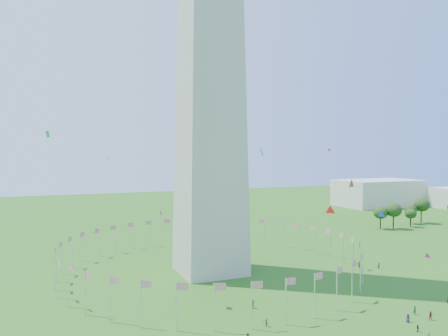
# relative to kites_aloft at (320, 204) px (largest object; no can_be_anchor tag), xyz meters

# --- Properties ---
(flag_ring) EXTENTS (80.24, 80.24, 9.00)m
(flag_ring) POSITION_rel_kites_aloft_xyz_m (-14.78, 29.82, -16.79)
(flag_ring) COLOR silver
(flag_ring) RESTS_ON ground
(gov_building_east_a) EXTENTS (50.00, 30.00, 16.00)m
(gov_building_east_a) POSITION_rel_kites_aloft_xyz_m (135.22, 129.82, -13.29)
(gov_building_east_a) COLOR beige
(gov_building_east_a) RESTS_ON ground
(crowd) EXTENTS (98.29, 71.83, 1.91)m
(crowd) POSITION_rel_kites_aloft_xyz_m (-9.18, -19.62, -20.46)
(crowd) COLOR gray
(crowd) RESTS_ON ground
(kites_aloft) EXTENTS (112.34, 70.26, 38.55)m
(kites_aloft) POSITION_rel_kites_aloft_xyz_m (0.00, 0.00, 0.00)
(kites_aloft) COLOR blue
(kites_aloft) RESTS_ON ground
(tree_line_east) EXTENTS (52.84, 16.08, 11.55)m
(tree_line_east) POSITION_rel_kites_aloft_xyz_m (99.28, 64.99, -16.23)
(tree_line_east) COLOR #2A4F1A
(tree_line_east) RESTS_ON ground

